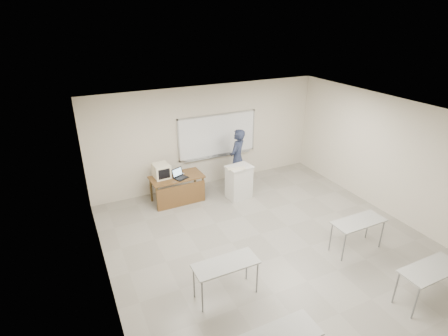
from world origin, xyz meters
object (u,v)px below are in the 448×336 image
whiteboard (218,136)px  instructor_desk (178,185)px  mouse (183,174)px  laptop (181,176)px  crt_monitor (161,171)px  keyboard (236,168)px  podium (239,182)px  presenter (237,158)px

whiteboard → instructor_desk: bearing=-153.3°
whiteboard → mouse: size_ratio=24.09×
instructor_desk → laptop: laptop is taller
crt_monitor → keyboard: bearing=-27.3°
podium → keyboard: 0.53m
podium → crt_monitor: 2.17m
podium → crt_monitor: (-2.01, 0.69, 0.45)m
laptop → keyboard: 1.52m
whiteboard → podium: size_ratio=2.58×
crt_monitor → laptop: size_ratio=1.35×
mouse → presenter: presenter is taller
whiteboard → mouse: whiteboard is taller
keyboard → presenter: (0.44, 0.79, -0.08)m
whiteboard → instructor_desk: (-1.55, -0.78, -0.94)m
whiteboard → laptop: bearing=-151.7°
laptop → mouse: 0.22m
laptop → instructor_desk: bearing=148.1°
podium → keyboard: bearing=-148.0°
crt_monitor → mouse: bearing=-11.1°
presenter → crt_monitor: bearing=-38.2°
whiteboard → laptop: (-1.47, -0.79, -0.67)m
instructor_desk → presenter: size_ratio=0.80×
podium → crt_monitor: size_ratio=2.08×
crt_monitor → podium: bearing=-22.7°
keyboard → presenter: size_ratio=0.27×
crt_monitor → mouse: (0.58, -0.08, -0.17)m
presenter → instructor_desk: bearing=-31.3°
whiteboard → podium: whiteboard is taller
podium → crt_monitor: bearing=154.3°
instructor_desk → podium: bearing=-16.9°
mouse → presenter: bearing=10.7°
presenter → whiteboard: bearing=-94.0°
mouse → keyboard: bearing=-20.9°
instructor_desk → presenter: bearing=5.0°
instructor_desk → crt_monitor: size_ratio=3.09×
whiteboard → crt_monitor: (-1.93, -0.54, -0.54)m
laptop → presenter: 1.86m
crt_monitor → mouse: size_ratio=4.51×
keyboard → instructor_desk: bearing=176.5°
whiteboard → mouse: bearing=-155.4°
podium → mouse: size_ratio=9.36×
laptop → crt_monitor: bearing=128.1°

